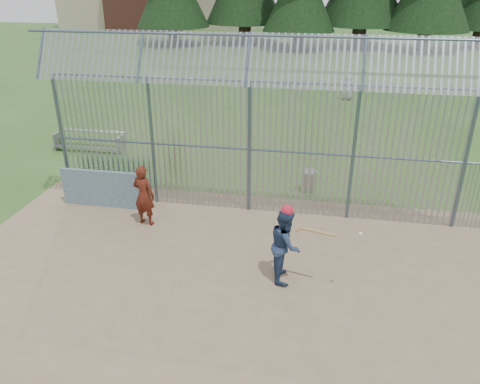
% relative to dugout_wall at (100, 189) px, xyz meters
% --- Properties ---
extents(ground, '(120.00, 120.00, 0.00)m').
position_rel_dugout_wall_xyz_m(ground, '(4.60, -2.90, -0.62)').
color(ground, '#2D511E').
rests_on(ground, ground).
extents(dirt_infield, '(14.00, 10.00, 0.02)m').
position_rel_dugout_wall_xyz_m(dirt_infield, '(4.60, -3.40, -0.61)').
color(dirt_infield, '#756047').
rests_on(dirt_infield, ground).
extents(dugout_wall, '(2.50, 0.12, 1.20)m').
position_rel_dugout_wall_xyz_m(dugout_wall, '(0.00, 0.00, 0.00)').
color(dugout_wall, '#38566B').
rests_on(dugout_wall, dirt_infield).
extents(batter, '(0.79, 0.96, 1.82)m').
position_rel_dugout_wall_xyz_m(batter, '(6.04, -2.82, 0.31)').
color(batter, navy).
rests_on(batter, dirt_infield).
extents(onlooker, '(0.74, 0.56, 1.82)m').
position_rel_dugout_wall_xyz_m(onlooker, '(1.78, -0.83, 0.31)').
color(onlooker, maroon).
rests_on(onlooker, dirt_infield).
extents(bg_kid_standing, '(0.89, 0.81, 1.52)m').
position_rel_dugout_wall_xyz_m(bg_kid_standing, '(7.96, 15.68, 0.14)').
color(bg_kid_standing, gray).
rests_on(bg_kid_standing, ground).
extents(batting_gear, '(1.82, 0.58, 0.57)m').
position_rel_dugout_wall_xyz_m(batting_gear, '(6.17, -2.85, 1.14)').
color(batting_gear, red).
rests_on(batting_gear, ground).
extents(trash_can, '(0.56, 0.56, 0.82)m').
position_rel_dugout_wall_xyz_m(trash_can, '(6.38, 2.32, -0.24)').
color(trash_can, gray).
rests_on(trash_can, ground).
extents(bleacher, '(3.00, 0.95, 0.72)m').
position_rel_dugout_wall_xyz_m(bleacher, '(-2.83, 4.90, -0.21)').
color(bleacher, slate).
rests_on(bleacher, ground).
extents(backstop_fence, '(20.09, 0.81, 5.30)m').
position_rel_dugout_wall_xyz_m(backstop_fence, '(6.41, 0.53, 1.74)').
color(backstop_fence, '#47566B').
rests_on(backstop_fence, ground).
extents(distant_buildings, '(26.50, 10.50, 8.00)m').
position_rel_dugout_wall_xyz_m(distant_buildings, '(-18.58, 53.59, 2.98)').
color(distant_buildings, brown).
rests_on(distant_buildings, ground).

